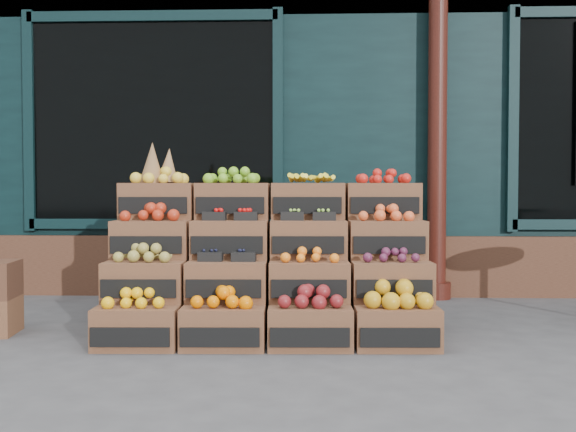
{
  "coord_description": "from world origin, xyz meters",
  "views": [
    {
      "loc": [
        -0.03,
        -4.22,
        1.02
      ],
      "look_at": [
        -0.2,
        0.7,
        0.85
      ],
      "focal_mm": 40.0,
      "sensor_mm": 36.0,
      "label": 1
    }
  ],
  "objects": [
    {
      "name": "shop_facade",
      "position": [
        0.0,
        5.11,
        2.4
      ],
      "size": [
        12.0,
        6.24,
        4.8
      ],
      "color": "black",
      "rests_on": "ground"
    },
    {
      "name": "crate_display",
      "position": [
        -0.34,
        0.46,
        0.44
      ],
      "size": [
        2.3,
        1.16,
        1.42
      ],
      "rotation": [
        0.0,
        0.0,
        0.03
      ],
      "color": "brown",
      "rests_on": "ground"
    },
    {
      "name": "ground",
      "position": [
        0.0,
        0.0,
        0.0
      ],
      "size": [
        60.0,
        60.0,
        0.0
      ],
      "primitive_type": "plane",
      "color": "#454547",
      "rests_on": "ground"
    },
    {
      "name": "shopkeeper",
      "position": [
        -1.25,
        2.87,
        0.99
      ],
      "size": [
        0.83,
        0.67,
        1.97
      ],
      "primitive_type": "imported",
      "rotation": [
        0.0,
        0.0,
        3.45
      ],
      "color": "#1B5E29",
      "rests_on": "ground"
    }
  ]
}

